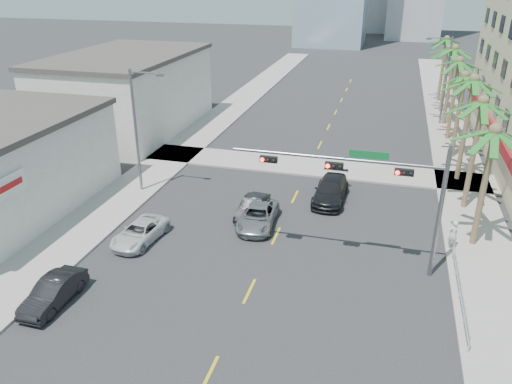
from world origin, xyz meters
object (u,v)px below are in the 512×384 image
car_parked_far (140,232)px  car_parked_mid (53,292)px  traffic_signal_mast (378,183)px  car_lane_left (252,207)px  pedestrian (453,234)px  car_lane_right (331,190)px  car_lane_center (258,216)px

car_parked_far → car_parked_mid: bearing=-94.5°
traffic_signal_mast → car_lane_left: traffic_signal_mast is taller
pedestrian → traffic_signal_mast: bearing=4.9°
car_parked_mid → car_parked_far: (1.20, 6.72, -0.06)m
car_parked_mid → car_lane_right: size_ratio=0.77×
car_lane_center → car_parked_mid: bearing=-129.0°
car_parked_mid → car_lane_left: car_parked_mid is taller
traffic_signal_mast → car_parked_mid: bearing=-153.2°
car_lane_left → pedestrian: 12.53m
car_parked_mid → car_lane_right: bearing=54.1°
car_lane_left → car_lane_center: car_lane_center is taller
car_parked_mid → pedestrian: 22.04m
car_lane_left → car_parked_far: bearing=-133.2°
traffic_signal_mast → car_parked_far: traffic_signal_mast is taller
car_lane_center → car_lane_right: car_lane_right is taller
car_parked_far → car_lane_center: bearing=37.1°
pedestrian → car_parked_far: bearing=-17.8°
traffic_signal_mast → car_lane_right: size_ratio=2.12×
traffic_signal_mast → car_parked_far: 14.32m
car_lane_right → pedestrian: (7.76, -5.02, 0.27)m
car_parked_mid → pedestrian: (19.30, 10.63, 0.37)m
car_lane_left → pedestrian: (12.47, -1.20, 0.40)m
car_parked_far → car_lane_left: (5.63, 5.11, 0.02)m
car_lane_left → car_lane_center: bearing=-55.5°
car_lane_center → car_lane_right: 6.44m
traffic_signal_mast → pedestrian: traffic_signal_mast is taller
car_parked_mid → car_lane_right: (11.54, 15.65, 0.10)m
pedestrian → car_lane_left: bearing=-35.5°
traffic_signal_mast → car_lane_right: traffic_signal_mast is taller
car_lane_right → car_lane_left: bearing=-139.8°
car_parked_mid → pedestrian: bearing=29.4°
car_parked_far → car_lane_center: car_lane_center is taller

